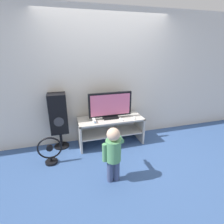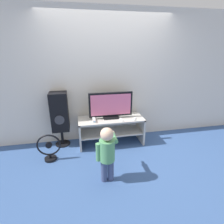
# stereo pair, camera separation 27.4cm
# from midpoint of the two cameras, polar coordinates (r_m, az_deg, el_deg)

# --- Properties ---
(ground_plane) EXTENTS (16.00, 16.00, 0.00)m
(ground_plane) POSITION_cam_midpoint_polar(r_m,az_deg,el_deg) (3.52, -1.57, -11.96)
(ground_plane) COLOR #38568C
(wall_back) EXTENTS (10.00, 0.06, 2.60)m
(wall_back) POSITION_cam_midpoint_polar(r_m,az_deg,el_deg) (3.59, -4.20, 10.95)
(wall_back) COLOR silver
(wall_back) RESTS_ON ground_plane
(tv_stand) EXTENTS (1.30, 0.50, 0.55)m
(tv_stand) POSITION_cam_midpoint_polar(r_m,az_deg,el_deg) (3.56, -2.67, -4.87)
(tv_stand) COLOR beige
(tv_stand) RESTS_ON ground_plane
(television) EXTENTS (0.86, 0.20, 0.52)m
(television) POSITION_cam_midpoint_polar(r_m,az_deg,el_deg) (3.41, -2.88, 2.02)
(television) COLOR black
(television) RESTS_ON tv_stand
(game_console) EXTENTS (0.05, 0.19, 0.05)m
(game_console) POSITION_cam_midpoint_polar(r_m,az_deg,el_deg) (3.34, -8.20, -2.82)
(game_console) COLOR white
(game_console) RESTS_ON tv_stand
(remote_primary) EXTENTS (0.08, 0.13, 0.03)m
(remote_primary) POSITION_cam_midpoint_polar(r_m,az_deg,el_deg) (3.47, 5.01, -2.04)
(remote_primary) COLOR white
(remote_primary) RESTS_ON tv_stand
(remote_secondary) EXTENTS (0.06, 0.13, 0.03)m
(remote_secondary) POSITION_cam_midpoint_polar(r_m,az_deg,el_deg) (3.40, 0.81, -2.45)
(remote_secondary) COLOR white
(remote_secondary) RESTS_ON tv_stand
(child) EXTENTS (0.33, 0.49, 0.87)m
(child) POSITION_cam_midpoint_polar(r_m,az_deg,el_deg) (2.53, -2.76, -12.49)
(child) COLOR #3F4C72
(child) RESTS_ON ground_plane
(speaker_tower) EXTENTS (0.33, 0.29, 1.10)m
(speaker_tower) POSITION_cam_midpoint_polar(r_m,az_deg,el_deg) (3.49, -19.31, -0.84)
(speaker_tower) COLOR black
(speaker_tower) RESTS_ON ground_plane
(floor_fan) EXTENTS (0.41, 0.21, 0.50)m
(floor_fan) POSITION_cam_midpoint_polar(r_m,az_deg,el_deg) (3.25, -21.89, -11.98)
(floor_fan) COLOR black
(floor_fan) RESTS_ON ground_plane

